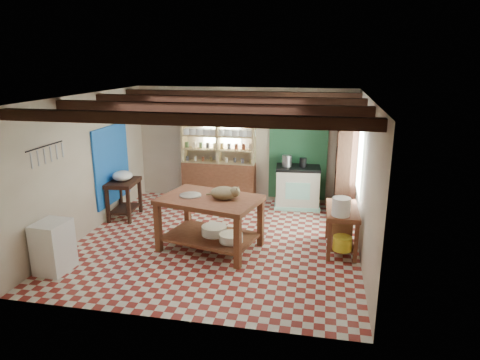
% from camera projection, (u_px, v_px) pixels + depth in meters
% --- Properties ---
extents(floor, '(5.00, 5.00, 0.02)m').
position_uv_depth(floor, '(218.00, 241.00, 7.82)').
color(floor, maroon).
rests_on(floor, ground).
extents(ceiling, '(5.00, 5.00, 0.02)m').
position_uv_depth(ceiling, '(216.00, 97.00, 7.11)').
color(ceiling, '#414246').
rests_on(ceiling, wall_back).
extents(wall_back, '(5.00, 0.04, 2.60)m').
position_uv_depth(wall_back, '(244.00, 145.00, 9.82)').
color(wall_back, beige).
rests_on(wall_back, floor).
extents(wall_front, '(5.00, 0.04, 2.60)m').
position_uv_depth(wall_front, '(165.00, 224.00, 5.11)').
color(wall_front, beige).
rests_on(wall_front, floor).
extents(wall_left, '(0.04, 5.00, 2.60)m').
position_uv_depth(wall_left, '(86.00, 165.00, 7.94)').
color(wall_left, beige).
rests_on(wall_left, floor).
extents(wall_right, '(0.04, 5.00, 2.60)m').
position_uv_depth(wall_right, '(365.00, 180.00, 7.00)').
color(wall_right, beige).
rests_on(wall_right, floor).
extents(ceiling_beams, '(5.00, 3.80, 0.15)m').
position_uv_depth(ceiling_beams, '(216.00, 104.00, 7.14)').
color(ceiling_beams, '#341B12').
rests_on(ceiling_beams, ceiling).
extents(blue_wall_patch, '(0.04, 1.40, 1.60)m').
position_uv_depth(blue_wall_patch, '(112.00, 164.00, 8.83)').
color(blue_wall_patch, blue).
rests_on(blue_wall_patch, wall_left).
extents(green_wall_patch, '(1.30, 0.04, 2.30)m').
position_uv_depth(green_wall_patch, '(298.00, 149.00, 9.57)').
color(green_wall_patch, '#225533').
rests_on(green_wall_patch, wall_back).
extents(window_back, '(0.90, 0.02, 0.80)m').
position_uv_depth(window_back, '(222.00, 127.00, 9.79)').
color(window_back, '#B3C6B0').
rests_on(window_back, wall_back).
extents(window_right, '(0.02, 1.30, 1.20)m').
position_uv_depth(window_right, '(360.00, 160.00, 7.91)').
color(window_right, '#B3C6B0').
rests_on(window_right, wall_right).
extents(utensil_rail, '(0.06, 0.90, 0.28)m').
position_uv_depth(utensil_rail, '(46.00, 154.00, 6.66)').
color(utensil_rail, black).
rests_on(utensil_rail, wall_left).
extents(pot_rack, '(0.86, 0.12, 0.36)m').
position_uv_depth(pot_rack, '(298.00, 110.00, 8.92)').
color(pot_rack, black).
rests_on(pot_rack, ceiling).
extents(shelving_unit, '(1.70, 0.34, 2.20)m').
position_uv_depth(shelving_unit, '(219.00, 154.00, 9.80)').
color(shelving_unit, tan).
rests_on(shelving_unit, floor).
extents(tall_rack, '(0.40, 0.86, 2.00)m').
position_uv_depth(tall_rack, '(346.00, 170.00, 8.82)').
color(tall_rack, '#341B12').
rests_on(tall_rack, floor).
extents(work_table, '(1.85, 1.45, 0.93)m').
position_uv_depth(work_table, '(210.00, 223.00, 7.39)').
color(work_table, brown).
rests_on(work_table, floor).
extents(stove, '(1.00, 0.72, 0.93)m').
position_uv_depth(stove, '(297.00, 187.00, 9.48)').
color(stove, beige).
rests_on(stove, floor).
extents(prep_table, '(0.61, 0.83, 0.80)m').
position_uv_depth(prep_table, '(124.00, 199.00, 8.87)').
color(prep_table, '#341B12').
rests_on(prep_table, floor).
extents(white_cabinet, '(0.48, 0.57, 0.81)m').
position_uv_depth(white_cabinet, '(53.00, 247.00, 6.62)').
color(white_cabinet, white).
rests_on(white_cabinet, floor).
extents(right_counter, '(0.55, 1.07, 0.76)m').
position_uv_depth(right_counter, '(341.00, 229.00, 7.36)').
color(right_counter, brown).
rests_on(right_counter, floor).
extents(cat, '(0.49, 0.38, 0.21)m').
position_uv_depth(cat, '(224.00, 193.00, 7.18)').
color(cat, '#958157').
rests_on(cat, work_table).
extents(steel_tray, '(0.45, 0.45, 0.02)m').
position_uv_depth(steel_tray, '(190.00, 195.00, 7.36)').
color(steel_tray, '#ADAEB5').
rests_on(steel_tray, work_table).
extents(basin_large, '(0.54, 0.54, 0.15)m').
position_uv_depth(basin_large, '(214.00, 230.00, 7.46)').
color(basin_large, white).
rests_on(basin_large, work_table).
extents(basin_small, '(0.48, 0.48, 0.14)m').
position_uv_depth(basin_small, '(231.00, 238.00, 7.16)').
color(basin_small, white).
rests_on(basin_small, work_table).
extents(kettle_left, '(0.23, 0.23, 0.24)m').
position_uv_depth(kettle_left, '(287.00, 161.00, 9.35)').
color(kettle_left, '#ADAEB5').
rests_on(kettle_left, stove).
extents(kettle_right, '(0.17, 0.17, 0.19)m').
position_uv_depth(kettle_right, '(303.00, 162.00, 9.31)').
color(kettle_right, black).
rests_on(kettle_right, stove).
extents(enamel_bowl, '(0.45, 0.45, 0.21)m').
position_uv_depth(enamel_bowl, '(122.00, 176.00, 8.74)').
color(enamel_bowl, white).
rests_on(enamel_bowl, prep_table).
extents(white_bucket, '(0.30, 0.30, 0.30)m').
position_uv_depth(white_bucket, '(341.00, 207.00, 6.90)').
color(white_bucket, white).
rests_on(white_bucket, right_counter).
extents(wicker_basket, '(0.43, 0.35, 0.29)m').
position_uv_depth(wicker_basket, '(340.00, 224.00, 7.66)').
color(wicker_basket, '#9B673E').
rests_on(wicker_basket, right_counter).
extents(yellow_tub, '(0.32, 0.32, 0.23)m').
position_uv_depth(yellow_tub, '(342.00, 243.00, 6.96)').
color(yellow_tub, yellow).
rests_on(yellow_tub, right_counter).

